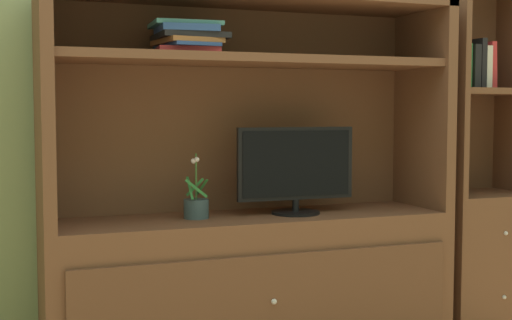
# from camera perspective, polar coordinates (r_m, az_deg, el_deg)

# --- Properties ---
(painted_rear_wall) EXTENTS (6.00, 0.10, 2.80)m
(painted_rear_wall) POSITION_cam_1_polar(r_m,az_deg,el_deg) (3.44, -2.37, 8.90)
(painted_rear_wall) COLOR #8C9E6B
(painted_rear_wall) RESTS_ON ground_plane
(media_console) EXTENTS (1.80, 0.51, 1.61)m
(media_console) POSITION_cam_1_polar(r_m,az_deg,el_deg) (3.16, -0.36, -6.90)
(media_console) COLOR brown
(media_console) RESTS_ON ground_plane
(tv_monitor) EXTENTS (0.55, 0.22, 0.39)m
(tv_monitor) POSITION_cam_1_polar(r_m,az_deg,el_deg) (3.17, 3.24, -0.72)
(tv_monitor) COLOR black
(tv_monitor) RESTS_ON media_console
(potted_plant) EXTENTS (0.11, 0.13, 0.28)m
(potted_plant) POSITION_cam_1_polar(r_m,az_deg,el_deg) (3.06, -4.85, -3.81)
(potted_plant) COLOR #384C56
(potted_plant) RESTS_ON media_console
(magazine_stack) EXTENTS (0.31, 0.33, 0.13)m
(magazine_stack) POSITION_cam_1_polar(r_m,az_deg,el_deg) (3.03, -5.59, 9.74)
(magazine_stack) COLOR red
(magazine_stack) RESTS_ON media_console
(bookshelf_tall) EXTENTS (0.49, 0.40, 1.82)m
(bookshelf_tall) POSITION_cam_1_polar(r_m,az_deg,el_deg) (3.75, 17.52, -4.01)
(bookshelf_tall) COLOR brown
(bookshelf_tall) RESTS_ON ground_plane
(upright_book_row) EXTENTS (0.22, 0.17, 0.24)m
(upright_book_row) POSITION_cam_1_polar(r_m,az_deg,el_deg) (3.67, 16.86, 7.24)
(upright_book_row) COLOR gold
(upright_book_row) RESTS_ON bookshelf_tall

